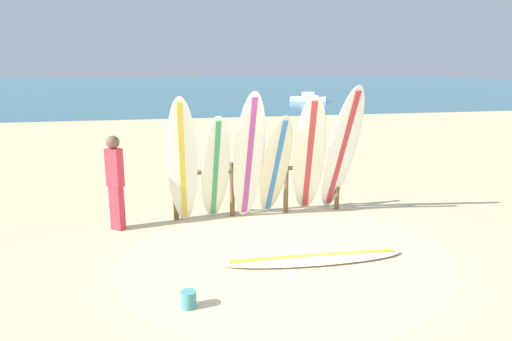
# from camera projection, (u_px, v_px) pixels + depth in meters

# --- Properties ---
(ground_plane) EXTENTS (120.00, 120.00, 0.00)m
(ground_plane) POSITION_uv_depth(u_px,v_px,m) (283.00, 251.00, 7.05)
(ground_plane) COLOR beige
(ocean_water) EXTENTS (120.00, 80.00, 0.01)m
(ocean_water) POSITION_uv_depth(u_px,v_px,m) (169.00, 85.00, 62.35)
(ocean_water) COLOR teal
(ocean_water) RESTS_ON ground
(surfboard_rack) EXTENTS (3.19, 0.09, 1.01)m
(surfboard_rack) POSITION_uv_depth(u_px,v_px,m) (259.00, 181.00, 8.65)
(surfboard_rack) COLOR brown
(surfboard_rack) RESTS_ON ground
(surfboard_leaning_far_left) EXTENTS (0.56, 0.66, 2.27)m
(surfboard_leaning_far_left) POSITION_uv_depth(u_px,v_px,m) (182.00, 162.00, 7.92)
(surfboard_leaning_far_left) COLOR white
(surfboard_leaning_far_left) RESTS_ON ground
(surfboard_leaning_left) EXTENTS (0.55, 0.81, 1.95)m
(surfboard_leaning_left) POSITION_uv_depth(u_px,v_px,m) (215.00, 169.00, 8.10)
(surfboard_leaning_left) COLOR silver
(surfboard_leaning_left) RESTS_ON ground
(surfboard_leaning_center_left) EXTENTS (0.63, 0.83, 2.34)m
(surfboard_leaning_center_left) POSITION_uv_depth(u_px,v_px,m) (249.00, 158.00, 8.10)
(surfboard_leaning_center_left) COLOR white
(surfboard_leaning_center_left) RESTS_ON ground
(surfboard_leaning_center) EXTENTS (0.67, 0.95, 1.94)m
(surfboard_leaning_center) POSITION_uv_depth(u_px,v_px,m) (275.00, 166.00, 8.36)
(surfboard_leaning_center) COLOR beige
(surfboard_leaning_center) RESTS_ON ground
(surfboard_leaning_center_right) EXTENTS (0.78, 1.24, 2.29)m
(surfboard_leaning_center_right) POSITION_uv_depth(u_px,v_px,m) (309.00, 157.00, 8.32)
(surfboard_leaning_center_right) COLOR white
(surfboard_leaning_center_right) RESTS_ON ground
(surfboard_leaning_right) EXTENTS (0.64, 1.22, 2.44)m
(surfboard_leaning_right) POSITION_uv_depth(u_px,v_px,m) (341.00, 151.00, 8.45)
(surfboard_leaning_right) COLOR white
(surfboard_leaning_right) RESTS_ON ground
(surfboard_lying_on_sand) EXTENTS (2.67, 0.65, 0.08)m
(surfboard_lying_on_sand) POSITION_uv_depth(u_px,v_px,m) (313.00, 258.00, 6.72)
(surfboard_lying_on_sand) COLOR white
(surfboard_lying_on_sand) RESTS_ON ground
(beachgoer_standing) EXTENTS (0.31, 0.29, 1.61)m
(beachgoer_standing) POSITION_uv_depth(u_px,v_px,m) (115.00, 179.00, 7.78)
(beachgoer_standing) COLOR #D8333F
(beachgoer_standing) RESTS_ON ground
(small_boat_offshore) EXTENTS (2.85, 2.05, 0.71)m
(small_boat_offshore) POSITION_uv_depth(u_px,v_px,m) (308.00, 98.00, 35.00)
(small_boat_offshore) COLOR silver
(small_boat_offshore) RESTS_ON ocean_water
(sand_bucket) EXTENTS (0.18, 0.18, 0.20)m
(sand_bucket) POSITION_uv_depth(u_px,v_px,m) (188.00, 299.00, 5.39)
(sand_bucket) COLOR teal
(sand_bucket) RESTS_ON ground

